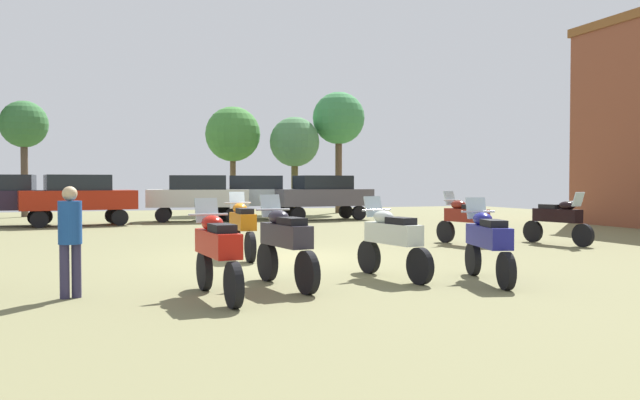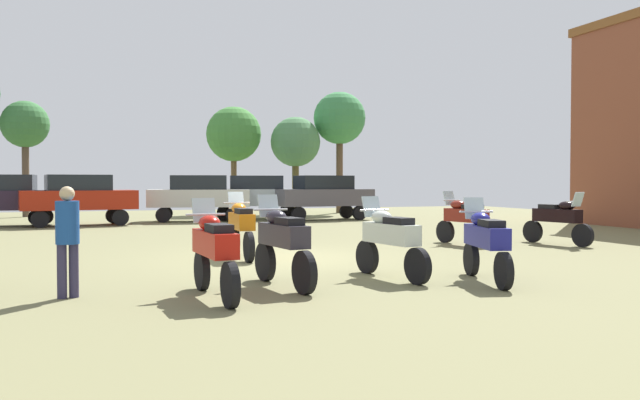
% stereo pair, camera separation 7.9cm
% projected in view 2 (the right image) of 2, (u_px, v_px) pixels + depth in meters
% --- Properties ---
extents(ground_plane, '(44.00, 52.00, 0.02)m').
position_uv_depth(ground_plane, '(274.00, 258.00, 14.90)').
color(ground_plane, olive).
extents(motorcycle_1, '(0.62, 2.13, 1.50)m').
position_uv_depth(motorcycle_1, '(241.00, 226.00, 14.76)').
color(motorcycle_1, black).
rests_on(motorcycle_1, ground).
extents(motorcycle_3, '(0.76, 2.24, 1.46)m').
position_uv_depth(motorcycle_3, '(558.00, 219.00, 17.97)').
color(motorcycle_3, black).
rests_on(motorcycle_3, ground).
extents(motorcycle_4, '(0.66, 2.22, 1.51)m').
position_uv_depth(motorcycle_4, '(283.00, 242.00, 10.76)').
color(motorcycle_4, black).
rests_on(motorcycle_4, ground).
extents(motorcycle_6, '(0.78, 2.22, 1.45)m').
position_uv_depth(motorcycle_6, '(486.00, 241.00, 11.31)').
color(motorcycle_6, black).
rests_on(motorcycle_6, ground).
extents(motorcycle_7, '(0.77, 2.22, 1.47)m').
position_uv_depth(motorcycle_7, '(465.00, 219.00, 17.89)').
color(motorcycle_7, black).
rests_on(motorcycle_7, ground).
extents(motorcycle_8, '(0.69, 2.19, 1.46)m').
position_uv_depth(motorcycle_8, '(390.00, 238.00, 11.72)').
color(motorcycle_8, black).
rests_on(motorcycle_8, ground).
extents(motorcycle_9, '(0.62, 2.30, 1.48)m').
position_uv_depth(motorcycle_9, '(214.00, 249.00, 9.73)').
color(motorcycle_9, black).
rests_on(motorcycle_9, ground).
extents(car_1, '(4.52, 2.40, 2.00)m').
position_uv_depth(car_1, '(78.00, 196.00, 25.70)').
color(car_1, black).
rests_on(car_1, ground).
extents(car_3, '(4.39, 2.02, 2.00)m').
position_uv_depth(car_3, '(323.00, 194.00, 29.60)').
color(car_3, black).
rests_on(car_3, ground).
extents(car_4, '(4.36, 1.96, 2.00)m').
position_uv_depth(car_4, '(2.00, 196.00, 25.34)').
color(car_4, black).
rests_on(car_4, ground).
extents(car_5, '(4.55, 2.55, 2.00)m').
position_uv_depth(car_5, '(256.00, 194.00, 29.97)').
color(car_5, black).
rests_on(car_5, ground).
extents(car_6, '(4.53, 2.45, 2.00)m').
position_uv_depth(car_6, '(199.00, 194.00, 28.48)').
color(car_6, black).
rests_on(car_6, ground).
extents(person_2, '(0.41, 0.41, 1.67)m').
position_uv_depth(person_2, '(67.00, 233.00, 9.74)').
color(person_2, '#302D4A').
rests_on(person_2, ground).
extents(tree_1, '(2.28, 2.28, 5.67)m').
position_uv_depth(tree_1, '(25.00, 126.00, 31.93)').
color(tree_1, '#4F3E32').
rests_on(tree_1, ground).
extents(tree_2, '(2.67, 2.67, 5.19)m').
position_uv_depth(tree_2, '(295.00, 143.00, 35.12)').
color(tree_2, brown).
rests_on(tree_2, ground).
extents(tree_3, '(2.86, 2.86, 6.65)m').
position_uv_depth(tree_3, '(340.00, 119.00, 35.97)').
color(tree_3, brown).
rests_on(tree_3, ground).
extents(tree_5, '(2.93, 2.93, 5.73)m').
position_uv_depth(tree_5, '(234.00, 135.00, 34.99)').
color(tree_5, brown).
rests_on(tree_5, ground).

